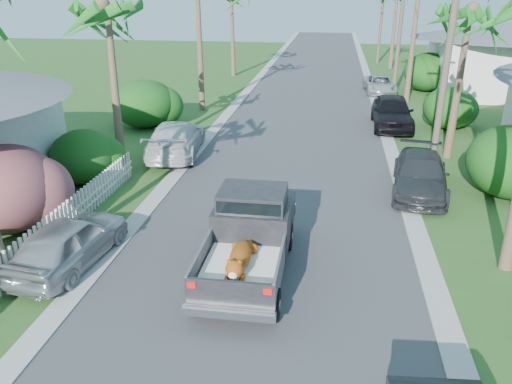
% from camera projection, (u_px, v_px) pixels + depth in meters
% --- Properties ---
extents(road, '(8.00, 100.00, 0.02)m').
position_uv_depth(road, '(307.00, 102.00, 31.44)').
color(road, '#38383A').
rests_on(road, ground).
extents(curb_left, '(0.60, 100.00, 0.06)m').
position_uv_depth(curb_left, '(240.00, 100.00, 32.03)').
color(curb_left, '#A5A39E').
rests_on(curb_left, ground).
extents(curb_right, '(0.60, 100.00, 0.06)m').
position_uv_depth(curb_right, '(376.00, 104.00, 30.83)').
color(curb_right, '#A5A39E').
rests_on(curb_right, ground).
extents(pickup_truck, '(1.98, 5.12, 2.06)m').
position_uv_depth(pickup_truck, '(251.00, 231.00, 12.82)').
color(pickup_truck, black).
rests_on(pickup_truck, ground).
extents(parked_car_rm, '(2.38, 4.71, 1.31)m').
position_uv_depth(parked_car_rm, '(420.00, 175.00, 17.63)').
color(parked_car_rm, '#2D2F32').
rests_on(parked_car_rm, ground).
extents(parked_car_rf, '(1.96, 4.81, 1.63)m').
position_uv_depth(parked_car_rf, '(392.00, 112.00, 25.59)').
color(parked_car_rf, black).
rests_on(parked_car_rf, ground).
extents(parked_car_rd, '(2.20, 4.27, 1.15)m').
position_uv_depth(parked_car_rd, '(380.00, 85.00, 33.88)').
color(parked_car_rd, silver).
rests_on(parked_car_rd, ground).
extents(parked_car_ln, '(1.97, 4.05, 1.33)m').
position_uv_depth(parked_car_ln, '(69.00, 242.00, 12.99)').
color(parked_car_ln, '#A6A9AD').
rests_on(parked_car_ln, ground).
extents(parked_car_lf, '(2.65, 5.27, 1.47)m').
position_uv_depth(parked_car_lf, '(176.00, 139.00, 21.48)').
color(parked_car_lf, silver).
rests_on(parked_car_lf, ground).
extents(palm_l_b, '(4.40, 4.40, 7.40)m').
position_uv_depth(palm_l_b, '(106.00, 6.00, 18.17)').
color(palm_l_b, brown).
rests_on(palm_l_b, ground).
extents(palm_r_b, '(4.40, 4.40, 7.20)m').
position_uv_depth(palm_r_b, '(470.00, 11.00, 19.11)').
color(palm_r_b, brown).
rests_on(palm_r_b, ground).
extents(shrub_l_b, '(3.00, 3.30, 2.60)m').
position_uv_depth(shrub_l_b, '(6.00, 189.00, 14.70)').
color(shrub_l_b, '#C71C68').
rests_on(shrub_l_b, ground).
extents(shrub_l_c, '(2.40, 2.64, 2.00)m').
position_uv_depth(shrub_l_c, '(83.00, 157.00, 18.41)').
color(shrub_l_c, '#154914').
rests_on(shrub_l_c, ground).
extents(shrub_l_d, '(3.20, 3.52, 2.40)m').
position_uv_depth(shrub_l_d, '(144.00, 104.00, 25.71)').
color(shrub_l_d, '#154914').
rests_on(shrub_l_d, ground).
extents(shrub_r_b, '(3.00, 3.30, 2.50)m').
position_uv_depth(shrub_r_b, '(512.00, 162.00, 17.10)').
color(shrub_r_b, '#154914').
rests_on(shrub_r_b, ground).
extents(shrub_r_c, '(2.60, 2.86, 2.10)m').
position_uv_depth(shrub_r_c, '(449.00, 108.00, 25.43)').
color(shrub_r_c, '#154914').
rests_on(shrub_r_c, ground).
extents(shrub_r_d, '(3.20, 3.52, 2.60)m').
position_uv_depth(shrub_r_d, '(428.00, 72.00, 34.39)').
color(shrub_r_d, '#154914').
rests_on(shrub_r_d, ground).
extents(picket_fence, '(0.10, 11.00, 1.00)m').
position_uv_depth(picket_fence, '(58.00, 225.00, 14.30)').
color(picket_fence, white).
rests_on(picket_fence, ground).
extents(house_right_far, '(9.00, 8.00, 4.60)m').
position_uv_depth(house_right_far, '(507.00, 61.00, 33.38)').
color(house_right_far, silver).
rests_on(house_right_far, ground).
extents(utility_pole_b, '(1.60, 0.26, 9.00)m').
position_uv_depth(utility_pole_b, '(448.00, 53.00, 17.94)').
color(utility_pole_b, brown).
rests_on(utility_pole_b, ground).
extents(utility_pole_c, '(1.60, 0.26, 9.00)m').
position_uv_depth(utility_pole_c, '(401.00, 23.00, 31.63)').
color(utility_pole_c, brown).
rests_on(utility_pole_c, ground).
extents(utility_pole_d, '(1.60, 0.26, 9.00)m').
position_uv_depth(utility_pole_d, '(382.00, 12.00, 45.32)').
color(utility_pole_d, brown).
rests_on(utility_pole_d, ground).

